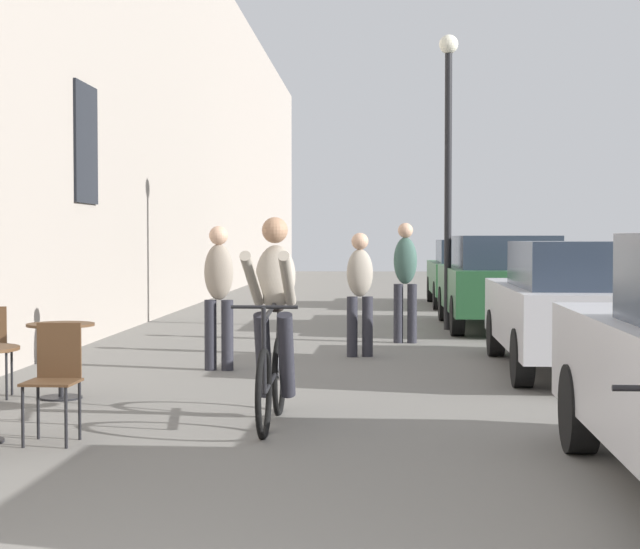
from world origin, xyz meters
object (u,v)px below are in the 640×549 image
(pedestrian_mid, at_px, (360,287))
(parked_car_second, at_px, (579,304))
(pedestrian_near, at_px, (219,289))
(parked_car_third, at_px, (500,281))
(cafe_table_far, at_px, (61,344))
(cafe_chair_mid_toward_street, at_px, (55,373))
(street_lamp, at_px, (448,143))
(pedestrian_far, at_px, (405,275))
(cyclist_on_bicycle, at_px, (273,325))
(parked_car_fourth, at_px, (470,272))

(pedestrian_mid, relative_size, parked_car_second, 0.38)
(pedestrian_near, xyz_separation_m, parked_car_third, (3.92, 5.65, -0.13))
(pedestrian_near, relative_size, parked_car_third, 0.38)
(cafe_table_far, distance_m, parked_car_second, 5.78)
(cafe_chair_mid_toward_street, height_order, pedestrian_mid, pedestrian_mid)
(street_lamp, bearing_deg, pedestrian_near, -119.04)
(pedestrian_far, xyz_separation_m, street_lamp, (0.77, 2.21, 2.12))
(cafe_chair_mid_toward_street, xyz_separation_m, cyclist_on_bicycle, (1.56, 0.92, 0.29))
(street_lamp, height_order, parked_car_third, street_lamp)
(parked_car_third, bearing_deg, parked_car_second, -87.81)
(pedestrian_near, relative_size, pedestrian_mid, 1.04)
(cafe_table_far, bearing_deg, cafe_chair_mid_toward_street, -73.90)
(pedestrian_near, height_order, street_lamp, street_lamp)
(pedestrian_near, bearing_deg, parked_car_second, 0.96)
(pedestrian_far, relative_size, parked_car_second, 0.41)
(pedestrian_near, xyz_separation_m, pedestrian_far, (2.25, 3.22, 0.05))
(street_lamp, bearing_deg, pedestrian_far, -109.19)
(pedestrian_near, xyz_separation_m, street_lamp, (3.02, 5.43, 2.17))
(parked_car_second, height_order, parked_car_fourth, parked_car_second)
(parked_car_third, bearing_deg, pedestrian_mid, -118.79)
(pedestrian_mid, bearing_deg, cyclist_on_bicycle, -97.82)
(cafe_chair_mid_toward_street, relative_size, pedestrian_far, 0.51)
(pedestrian_mid, xyz_separation_m, parked_car_third, (2.31, 4.20, -0.09))
(cafe_table_far, xyz_separation_m, parked_car_second, (5.32, 2.23, 0.25))
(parked_car_third, bearing_deg, pedestrian_near, -124.75)
(parked_car_second, xyz_separation_m, parked_car_third, (-0.21, 5.58, 0.04))
(cafe_chair_mid_toward_street, distance_m, pedestrian_near, 4.26)
(cafe_chair_mid_toward_street, relative_size, pedestrian_mid, 0.56)
(cyclist_on_bicycle, bearing_deg, parked_car_fourth, 78.55)
(cyclist_on_bicycle, xyz_separation_m, street_lamp, (2.06, 8.71, 2.30))
(pedestrian_mid, bearing_deg, pedestrian_near, -138.04)
(cafe_chair_mid_toward_street, height_order, pedestrian_near, pedestrian_near)
(cafe_table_far, xyz_separation_m, parked_car_third, (5.11, 7.81, 0.29))
(cafe_table_far, xyz_separation_m, cyclist_on_bicycle, (2.15, -1.12, 0.29))
(pedestrian_mid, relative_size, street_lamp, 0.33)
(cyclist_on_bicycle, xyz_separation_m, pedestrian_mid, (0.65, 4.73, 0.09))
(cyclist_on_bicycle, xyz_separation_m, parked_car_second, (3.17, 3.35, -0.03))
(cyclist_on_bicycle, relative_size, parked_car_third, 0.40)
(cafe_chair_mid_toward_street, distance_m, street_lamp, 10.61)
(cafe_chair_mid_toward_street, bearing_deg, cafe_table_far, 106.10)
(pedestrian_far, bearing_deg, cafe_chair_mid_toward_street, -110.98)
(cafe_table_far, xyz_separation_m, parked_car_fourth, (5.13, 13.59, 0.25))
(cyclist_on_bicycle, xyz_separation_m, parked_car_fourth, (2.98, 14.72, -0.04))
(cafe_table_far, height_order, parked_car_third, parked_car_third)
(pedestrian_near, xyz_separation_m, parked_car_fourth, (3.94, 11.44, -0.17))
(pedestrian_mid, height_order, parked_car_second, pedestrian_mid)
(pedestrian_near, bearing_deg, cafe_chair_mid_toward_street, -98.13)
(pedestrian_far, height_order, parked_car_second, pedestrian_far)
(cafe_chair_mid_toward_street, distance_m, parked_car_second, 6.38)
(pedestrian_mid, bearing_deg, street_lamp, 70.56)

